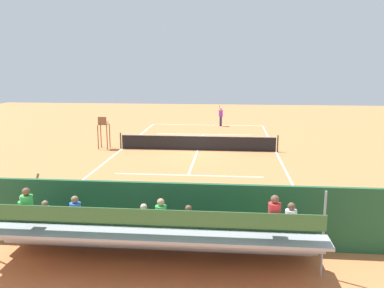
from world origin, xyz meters
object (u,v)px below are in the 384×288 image
at_px(tennis_racket, 213,126).
at_px(tennis_ball_near, 208,127).
at_px(tennis_net, 198,143).
at_px(bleacher_stand, 153,233).
at_px(courtside_bench, 266,222).
at_px(equipment_bag, 204,232).
at_px(tennis_player, 221,115).
at_px(line_judge, 36,201).
at_px(umpire_chair, 103,129).

relative_size(tennis_racket, tennis_ball_near, 8.82).
relative_size(tennis_net, bleacher_stand, 1.14).
xyz_separation_m(courtside_bench, equipment_bag, (1.96, 0.13, -0.38)).
height_order(tennis_net, tennis_ball_near, tennis_net).
bearing_deg(tennis_player, bleacher_stand, 87.23).
height_order(bleacher_stand, tennis_racket, bleacher_stand).
relative_size(equipment_bag, line_judge, 0.47).
relative_size(tennis_net, tennis_ball_near, 156.06).
bearing_deg(tennis_player, tennis_ball_near, 44.79).
height_order(courtside_bench, tennis_player, tennis_player).
distance_m(tennis_net, tennis_racket, 10.64).
distance_m(umpire_chair, tennis_ball_near, 11.53).
relative_size(equipment_bag, tennis_racket, 1.55).
bearing_deg(courtside_bench, bleacher_stand, 32.50).
bearing_deg(tennis_ball_near, equipment_bag, 92.78).
height_order(umpire_chair, equipment_bag, umpire_chair).
bearing_deg(tennis_player, equipment_bag, 90.10).
distance_m(tennis_player, line_judge, 24.37).
relative_size(tennis_net, tennis_player, 5.35).
xyz_separation_m(tennis_player, tennis_racket, (0.70, -0.14, -1.00)).
distance_m(umpire_chair, courtside_bench, 16.21).
distance_m(tennis_player, tennis_racket, 1.23).
height_order(tennis_net, equipment_bag, tennis_net).
relative_size(tennis_ball_near, line_judge, 0.03).
bearing_deg(umpire_chair, equipment_bag, 119.35).
bearing_deg(tennis_net, tennis_player, -96.70).
bearing_deg(equipment_bag, line_judge, -1.59).
bearing_deg(line_judge, tennis_net, -108.31).
bearing_deg(tennis_net, line_judge, 71.69).
distance_m(tennis_ball_near, line_judge, 23.13).
height_order(umpire_chair, tennis_ball_near, umpire_chair).
xyz_separation_m(tennis_net, tennis_ball_near, (-0.16, -9.41, -0.47)).
bearing_deg(line_judge, tennis_ball_near, -101.35).
distance_m(bleacher_stand, line_judge, 4.84).
bearing_deg(courtside_bench, tennis_player, -85.19).
bearing_deg(tennis_ball_near, bleacher_stand, 89.58).
relative_size(courtside_bench, tennis_player, 0.93).
distance_m(tennis_net, courtside_bench, 13.66).
relative_size(umpire_chair, equipment_bag, 2.38).
xyz_separation_m(umpire_chair, tennis_racket, (-6.73, -10.73, -1.30)).
xyz_separation_m(equipment_bag, tennis_ball_near, (1.11, -22.81, -0.15)).
bearing_deg(tennis_net, equipment_bag, 95.42).
xyz_separation_m(courtside_bench, line_judge, (7.61, -0.03, 0.46)).
bearing_deg(tennis_net, bleacher_stand, 89.93).
bearing_deg(tennis_racket, tennis_net, 87.12).
bearing_deg(tennis_player, courtside_bench, 94.81).
bearing_deg(equipment_bag, courtside_bench, -176.25).
height_order(bleacher_stand, line_judge, bleacher_stand).
bearing_deg(bleacher_stand, courtside_bench, -147.50).
relative_size(bleacher_stand, equipment_bag, 10.07).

